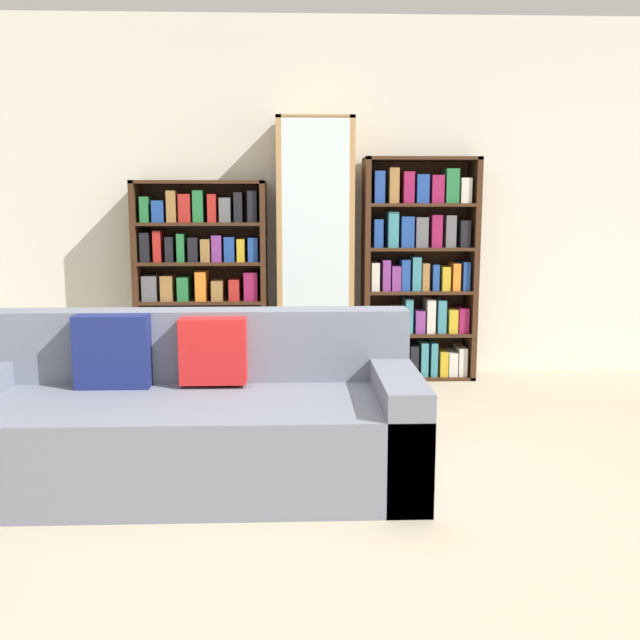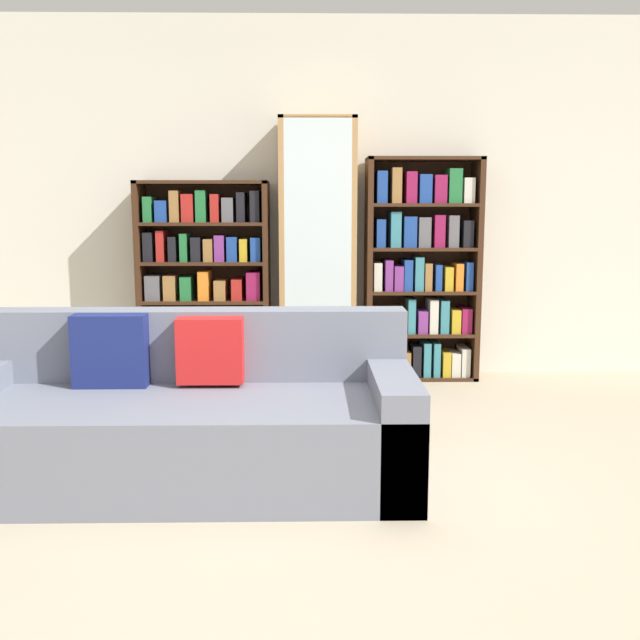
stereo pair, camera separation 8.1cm
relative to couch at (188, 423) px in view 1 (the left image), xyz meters
name	(u,v)px [view 1 (the left image)]	position (x,y,z in m)	size (l,w,h in m)	color
ground_plane	(303,515)	(0.54, -0.44, -0.28)	(16.00, 16.00, 0.00)	tan
wall_back	(298,200)	(0.54, 2.23, 1.07)	(6.55, 0.06, 2.70)	silver
couch	(188,423)	(0.00, 0.00, 0.00)	(2.18, 0.90, 0.78)	slate
bookshelf_left	(202,284)	(-0.18, 2.03, 0.45)	(0.97, 0.32, 1.48)	#3D2314
display_cabinet	(315,252)	(0.67, 2.01, 0.68)	(0.56, 0.36, 1.94)	#AD7F4C
bookshelf_right	(419,273)	(1.45, 2.03, 0.53)	(0.85, 0.32, 1.66)	#3D2314
wine_bottle	(409,408)	(1.17, 0.68, -0.14)	(0.08, 0.08, 0.35)	#192333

